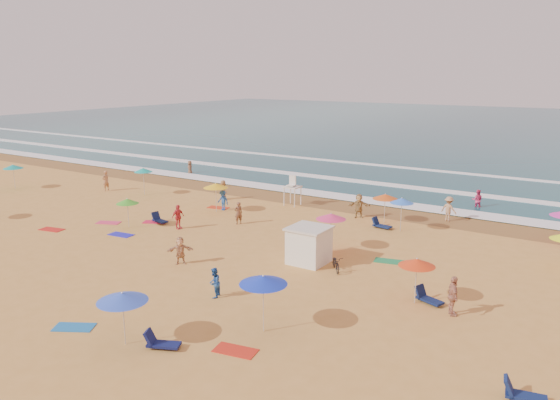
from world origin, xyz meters
The scene contains 12 objects.
ground centered at (0.00, 0.00, 0.00)m, with size 220.00×220.00×0.00m, color gold.
ocean centered at (0.00, 84.00, 0.00)m, with size 220.00×140.00×0.18m, color #0C4756.
wet_sand centered at (0.00, 12.50, 0.01)m, with size 220.00×220.00×0.00m, color olive.
surf_foam centered at (0.00, 21.32, 0.10)m, with size 200.00×18.70×0.05m.
cabana centered at (7.63, -0.93, 1.00)m, with size 2.00×2.00×2.00m, color white.
cabana_roof centered at (7.63, -0.93, 2.06)m, with size 2.20×2.20×0.12m, color silver.
bicycle centered at (9.53, -1.23, 0.43)m, with size 0.57×1.64×0.86m, color black.
lifeguard_stand centered at (-0.37, 10.33, 1.05)m, with size 1.20×1.20×2.10m, color white, non-canonical shape.
beach_umbrellas centered at (1.81, -0.61, 2.11)m, with size 57.86×26.41×0.77m.
loungers centered at (4.08, -3.40, 0.17)m, with size 55.33×21.53×0.34m.
towels centered at (-0.20, -3.36, 0.01)m, with size 37.35×21.20×0.03m.
beachgoers centered at (0.13, 4.58, 0.82)m, with size 40.43×28.18×2.12m.
Camera 1 is at (22.29, -26.76, 10.69)m, focal length 35.00 mm.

